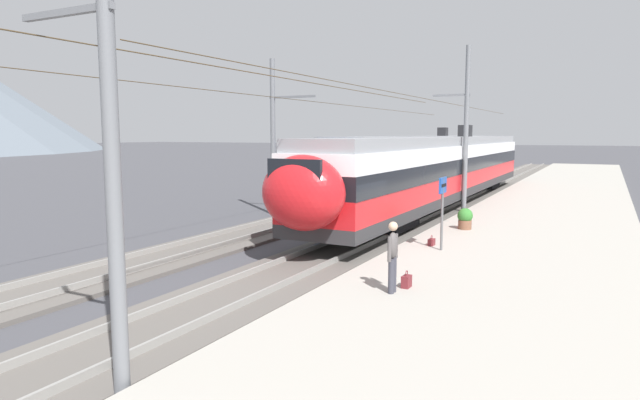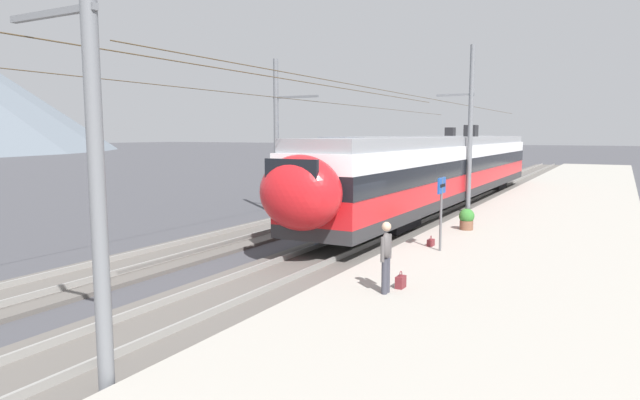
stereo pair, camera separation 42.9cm
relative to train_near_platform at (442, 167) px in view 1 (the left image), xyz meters
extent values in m
plane|color=#424247|center=(-13.43, -0.63, -2.23)|extent=(400.00, 400.00, 0.00)
cube|color=#A39E93|center=(-13.43, -5.52, -2.09)|extent=(120.00, 7.43, 0.29)
cube|color=#5B5651|center=(-13.43, 0.00, -2.17)|extent=(120.00, 3.00, 0.12)
cube|color=gray|center=(-13.43, -0.72, -2.03)|extent=(120.00, 0.07, 0.16)
cube|color=gray|center=(-13.43, 0.72, -2.03)|extent=(120.00, 0.07, 0.16)
cube|color=#5B5651|center=(-13.43, 4.52, -2.17)|extent=(120.00, 3.00, 0.12)
cube|color=gray|center=(-13.43, 3.81, -2.03)|extent=(120.00, 0.07, 0.16)
cube|color=gray|center=(-13.43, 5.24, -2.03)|extent=(120.00, 0.07, 0.16)
cube|color=#2D2D30|center=(0.59, 0.00, -1.31)|extent=(30.54, 2.87, 0.45)
cube|color=red|center=(0.59, 0.00, -0.66)|extent=(30.54, 2.87, 0.85)
cube|color=black|center=(0.59, 0.00, 0.14)|extent=(30.54, 2.91, 0.75)
cube|color=white|center=(0.59, 0.00, 0.84)|extent=(30.54, 2.87, 0.65)
cube|color=gray|center=(0.59, 0.00, 1.39)|extent=(30.24, 2.67, 0.45)
cube|color=black|center=(-8.87, 0.00, -1.74)|extent=(2.80, 2.30, 0.42)
cube|color=black|center=(10.06, 0.00, -1.74)|extent=(2.80, 2.30, 0.42)
ellipsoid|color=red|center=(-15.23, 0.00, 0.04)|extent=(1.80, 2.64, 2.25)
cube|color=black|center=(-15.73, 0.00, 0.47)|extent=(0.16, 1.72, 1.19)
cube|color=black|center=(5.17, 0.00, 1.97)|extent=(0.90, 0.70, 0.70)
cube|color=#2D2D30|center=(12.02, 4.52, -1.31)|extent=(31.61, 2.97, 0.45)
cube|color=#1E429E|center=(12.02, 4.52, -0.66)|extent=(31.61, 2.97, 0.85)
cube|color=black|center=(12.02, 4.52, 0.14)|extent=(31.61, 3.01, 0.75)
cube|color=white|center=(12.02, 4.52, 0.84)|extent=(31.61, 2.97, 0.65)
cube|color=gray|center=(12.02, 4.52, 1.39)|extent=(31.31, 2.77, 0.45)
cube|color=black|center=(2.23, 4.52, -1.74)|extent=(2.80, 2.38, 0.42)
cube|color=black|center=(21.82, 4.52, -1.74)|extent=(2.80, 2.38, 0.42)
ellipsoid|color=#1E429E|center=(-4.33, 4.52, 0.04)|extent=(1.80, 2.73, 2.25)
cube|color=black|center=(-4.83, 4.52, 0.47)|extent=(0.16, 1.78, 1.19)
cube|color=black|center=(16.77, 4.52, 1.97)|extent=(0.90, 0.70, 0.70)
cylinder|color=slate|center=(-23.61, -1.59, 1.79)|extent=(0.24, 0.24, 8.04)
cube|color=slate|center=(-23.61, -0.79, 3.52)|extent=(0.10, 1.89, 0.10)
cylinder|color=#473823|center=(-23.61, 0.00, 3.27)|extent=(40.67, 0.02, 0.02)
cylinder|color=slate|center=(-1.56, -1.59, 1.92)|extent=(0.24, 0.24, 8.31)
cube|color=slate|center=(-1.56, -0.79, 3.70)|extent=(0.10, 1.89, 0.10)
cylinder|color=#473823|center=(-1.56, 0.00, 3.45)|extent=(40.67, 0.02, 0.02)
cylinder|color=slate|center=(-6.27, 6.74, 1.58)|extent=(0.24, 0.24, 7.62)
cube|color=slate|center=(-6.27, 5.63, 3.53)|extent=(0.10, 2.52, 0.10)
cylinder|color=#473823|center=(-6.27, 4.52, 3.28)|extent=(40.67, 0.02, 0.02)
cylinder|color=#59595B|center=(-12.08, -3.30, -0.77)|extent=(0.08, 0.08, 2.34)
cube|color=#19479E|center=(-12.08, -3.30, 0.15)|extent=(0.70, 0.06, 0.50)
cube|color=black|center=(-12.08, -3.34, 0.15)|extent=(0.52, 0.01, 0.10)
cylinder|color=#383842|center=(-17.38, -3.56, -1.53)|extent=(0.14, 0.14, 0.82)
cylinder|color=#383842|center=(-17.22, -3.56, -1.53)|extent=(0.14, 0.14, 0.82)
ellipsoid|color=#514C4C|center=(-17.30, -3.56, -0.81)|extent=(0.36, 0.22, 0.62)
sphere|color=tan|center=(-17.30, -3.56, -0.36)|extent=(0.22, 0.22, 0.22)
cylinder|color=#514C4C|center=(-17.52, -3.56, -0.86)|extent=(0.09, 0.09, 0.58)
cylinder|color=#514C4C|center=(-17.08, -3.56, -0.86)|extent=(0.09, 0.09, 0.58)
cube|color=maroon|center=(-16.72, -3.72, -1.79)|extent=(0.32, 0.18, 0.29)
torus|color=maroon|center=(-16.72, -3.72, -1.60)|extent=(0.16, 0.02, 0.16)
cube|color=maroon|center=(-11.49, -2.82, -1.83)|extent=(0.32, 0.18, 0.22)
torus|color=maroon|center=(-11.49, -2.82, -1.67)|extent=(0.16, 0.02, 0.16)
cylinder|color=brown|center=(-7.77, -3.07, -1.76)|extent=(0.51, 0.51, 0.36)
sphere|color=#33752D|center=(-7.77, -3.07, -1.40)|extent=(0.59, 0.59, 0.59)
sphere|color=red|center=(-7.77, -3.07, -1.27)|extent=(0.32, 0.32, 0.32)
camera|label=1|loc=(-29.17, -7.86, 1.76)|focal=30.76mm
camera|label=2|loc=(-28.97, -8.24, 1.76)|focal=30.76mm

